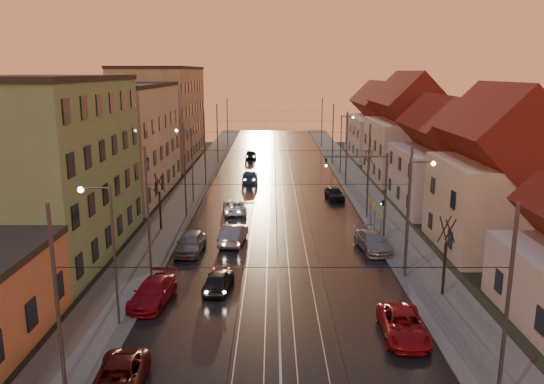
{
  "coord_description": "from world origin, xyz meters",
  "views": [
    {
      "loc": [
        -0.37,
        -24.74,
        13.68
      ],
      "look_at": [
        -0.42,
        21.82,
        3.05
      ],
      "focal_mm": 35.0,
      "sensor_mm": 36.0,
      "label": 1
    }
  ],
  "objects_px": {
    "parked_right_0": "(403,325)",
    "parked_right_1": "(373,241)",
    "street_lamp_1": "(413,204)",
    "street_lamp_3": "(343,139)",
    "parked_left_2": "(153,292)",
    "driving_car_3": "(250,176)",
    "driving_car_1": "(233,234)",
    "driving_car_4": "(251,154)",
    "street_lamp_2": "(189,157)",
    "driving_car_0": "(218,280)",
    "parked_right_2": "(334,193)",
    "traffic_light_mast": "(374,184)",
    "driving_car_2": "(235,206)",
    "parked_left_3": "(191,242)",
    "street_lamp_0": "(108,241)",
    "parked_left_1": "(118,379)"
  },
  "relations": [
    {
      "from": "street_lamp_2",
      "to": "street_lamp_1",
      "type": "bearing_deg",
      "value": -47.68
    },
    {
      "from": "street_lamp_2",
      "to": "driving_car_1",
      "type": "distance_m",
      "value": 15.22
    },
    {
      "from": "parked_right_1",
      "to": "parked_left_1",
      "type": "bearing_deg",
      "value": -135.06
    },
    {
      "from": "parked_left_2",
      "to": "parked_right_2",
      "type": "xyz_separation_m",
      "value": [
        13.98,
        26.53,
        -0.02
      ]
    },
    {
      "from": "street_lamp_2",
      "to": "traffic_light_mast",
      "type": "relative_size",
      "value": 1.11
    },
    {
      "from": "parked_right_1",
      "to": "driving_car_2",
      "type": "bearing_deg",
      "value": 128.47
    },
    {
      "from": "street_lamp_3",
      "to": "traffic_light_mast",
      "type": "bearing_deg",
      "value": -92.27
    },
    {
      "from": "traffic_light_mast",
      "to": "driving_car_2",
      "type": "bearing_deg",
      "value": 146.67
    },
    {
      "from": "parked_right_1",
      "to": "street_lamp_2",
      "type": "bearing_deg",
      "value": 129.92
    },
    {
      "from": "street_lamp_0",
      "to": "driving_car_2",
      "type": "xyz_separation_m",
      "value": [
        4.97,
        23.98,
        -4.25
      ]
    },
    {
      "from": "parked_left_2",
      "to": "parked_left_3",
      "type": "relative_size",
      "value": 1.04
    },
    {
      "from": "street_lamp_2",
      "to": "driving_car_4",
      "type": "relative_size",
      "value": 1.87
    },
    {
      "from": "driving_car_4",
      "to": "parked_left_2",
      "type": "relative_size",
      "value": 0.89
    },
    {
      "from": "parked_left_3",
      "to": "street_lamp_3",
      "type": "bearing_deg",
      "value": 68.27
    },
    {
      "from": "driving_car_4",
      "to": "driving_car_1",
      "type": "bearing_deg",
      "value": 92.39
    },
    {
      "from": "street_lamp_0",
      "to": "street_lamp_2",
      "type": "xyz_separation_m",
      "value": [
        0.0,
        28.0,
        0.0
      ]
    },
    {
      "from": "parked_left_1",
      "to": "parked_right_0",
      "type": "height_order",
      "value": "parked_right_0"
    },
    {
      "from": "street_lamp_0",
      "to": "driving_car_1",
      "type": "xyz_separation_m",
      "value": [
        5.54,
        14.43,
        -4.1
      ]
    },
    {
      "from": "parked_left_3",
      "to": "parked_right_0",
      "type": "distance_m",
      "value": 18.8
    },
    {
      "from": "parked_right_2",
      "to": "street_lamp_3",
      "type": "bearing_deg",
      "value": 71.44
    },
    {
      "from": "street_lamp_0",
      "to": "driving_car_4",
      "type": "bearing_deg",
      "value": 84.73
    },
    {
      "from": "street_lamp_3",
      "to": "parked_left_2",
      "type": "bearing_deg",
      "value": -112.16
    },
    {
      "from": "street_lamp_1",
      "to": "traffic_light_mast",
      "type": "xyz_separation_m",
      "value": [
        -1.11,
        8.0,
        -0.29
      ]
    },
    {
      "from": "driving_car_3",
      "to": "parked_right_1",
      "type": "relative_size",
      "value": 0.98
    },
    {
      "from": "street_lamp_3",
      "to": "driving_car_1",
      "type": "distance_m",
      "value": 32.43
    },
    {
      "from": "driving_car_0",
      "to": "parked_right_2",
      "type": "bearing_deg",
      "value": -106.47
    },
    {
      "from": "parked_right_1",
      "to": "street_lamp_1",
      "type": "bearing_deg",
      "value": -78.33
    },
    {
      "from": "driving_car_3",
      "to": "driving_car_0",
      "type": "bearing_deg",
      "value": 86.45
    },
    {
      "from": "street_lamp_0",
      "to": "driving_car_2",
      "type": "bearing_deg",
      "value": 78.3
    },
    {
      "from": "parked_right_1",
      "to": "parked_left_3",
      "type": "bearing_deg",
      "value": 174.63
    },
    {
      "from": "parked_left_2",
      "to": "parked_right_0",
      "type": "relative_size",
      "value": 1.0
    },
    {
      "from": "street_lamp_2",
      "to": "parked_right_1",
      "type": "xyz_separation_m",
      "value": [
        16.58,
        -15.28,
        -4.16
      ]
    },
    {
      "from": "street_lamp_1",
      "to": "parked_left_2",
      "type": "relative_size",
      "value": 1.67
    },
    {
      "from": "street_lamp_3",
      "to": "street_lamp_2",
      "type": "bearing_deg",
      "value": -138.69
    },
    {
      "from": "street_lamp_1",
      "to": "driving_car_1",
      "type": "xyz_separation_m",
      "value": [
        -12.67,
        6.43,
        -4.1
      ]
    },
    {
      "from": "street_lamp_1",
      "to": "driving_car_4",
      "type": "xyz_separation_m",
      "value": [
        -12.92,
        49.29,
        -4.16
      ]
    },
    {
      "from": "traffic_light_mast",
      "to": "parked_left_3",
      "type": "bearing_deg",
      "value": -165.56
    },
    {
      "from": "parked_right_0",
      "to": "driving_car_3",
      "type": "bearing_deg",
      "value": 105.75
    },
    {
      "from": "parked_left_3",
      "to": "parked_right_1",
      "type": "distance_m",
      "value": 14.18
    },
    {
      "from": "street_lamp_2",
      "to": "parked_left_3",
      "type": "relative_size",
      "value": 1.73
    },
    {
      "from": "driving_car_2",
      "to": "parked_right_0",
      "type": "xyz_separation_m",
      "value": [
        10.65,
        -25.15,
        0.03
      ]
    },
    {
      "from": "street_lamp_0",
      "to": "street_lamp_1",
      "type": "distance_m",
      "value": 19.89
    },
    {
      "from": "driving_car_3",
      "to": "driving_car_4",
      "type": "xyz_separation_m",
      "value": [
        -0.59,
        18.0,
        0.02
      ]
    },
    {
      "from": "driving_car_3",
      "to": "parked_left_3",
      "type": "xyz_separation_m",
      "value": [
        -3.47,
        -27.07,
        0.08
      ]
    },
    {
      "from": "street_lamp_1",
      "to": "parked_left_1",
      "type": "xyz_separation_m",
      "value": [
        -16.18,
        -14.13,
        -4.24
      ]
    },
    {
      "from": "parked_right_2",
      "to": "parked_left_3",
      "type": "bearing_deg",
      "value": -134.97
    },
    {
      "from": "driving_car_0",
      "to": "street_lamp_1",
      "type": "bearing_deg",
      "value": -160.64
    },
    {
      "from": "traffic_light_mast",
      "to": "parked_right_1",
      "type": "xyz_separation_m",
      "value": [
        -0.52,
        -3.28,
        -3.87
      ]
    },
    {
      "from": "street_lamp_2",
      "to": "parked_left_2",
      "type": "distance_m",
      "value": 25.41
    },
    {
      "from": "parked_right_0",
      "to": "parked_right_1",
      "type": "xyz_separation_m",
      "value": [
        0.96,
        13.89,
        0.06
      ]
    }
  ]
}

